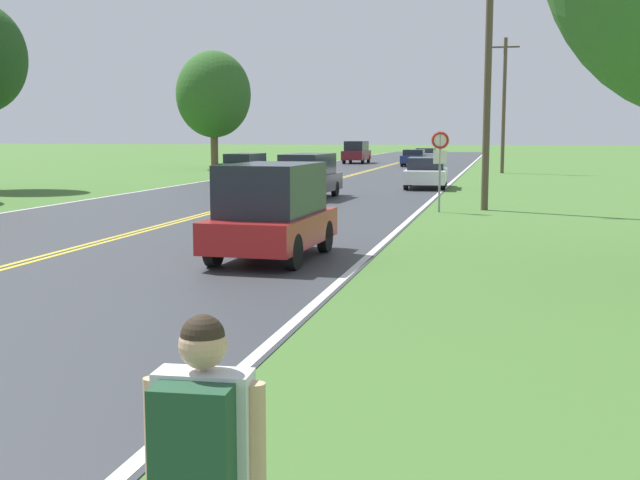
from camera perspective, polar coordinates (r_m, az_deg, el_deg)
hitchhiker_person at (r=3.93m, az=-8.37°, el=-15.07°), size 0.59×0.43×1.75m
traffic_sign at (r=26.83m, az=8.53°, el=6.27°), size 0.60×0.10×2.67m
utility_pole_midground at (r=27.91m, az=11.83°, el=10.84°), size 1.80×0.24×8.21m
utility_pole_far at (r=54.84m, az=12.95°, el=9.43°), size 1.80×0.24×8.82m
tree_mid_treeline at (r=60.57m, az=-7.58°, el=10.22°), size 5.51×5.51×8.66m
car_red_van_nearest at (r=16.54m, az=-3.41°, el=2.13°), size 1.94×3.99×1.98m
car_dark_grey_van_approaching at (r=32.15m, az=-0.86°, el=4.60°), size 1.91×4.72×1.80m
car_white_sedan_mid_near at (r=38.86m, az=7.56°, el=4.79°), size 2.12×4.61×1.46m
car_dark_green_hatchback_mid_far at (r=46.30m, az=-5.34°, el=5.31°), size 1.91×4.25×1.48m
car_dark_blue_sedan_receding at (r=65.30m, az=6.68°, el=5.85°), size 1.89×3.97×1.34m
car_maroon_suv_distant at (r=71.56m, az=2.61°, el=6.29°), size 1.86×4.90×1.97m
car_silver_sedan_horizon at (r=77.37m, az=7.53°, el=6.05°), size 2.00×4.16×1.25m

